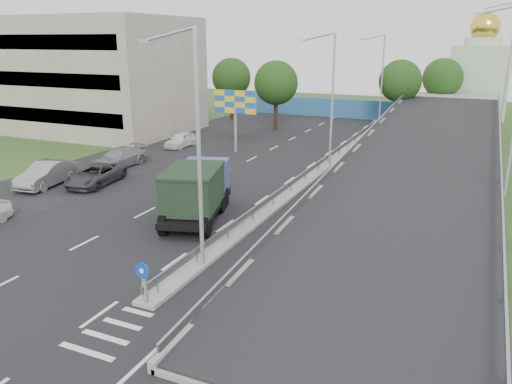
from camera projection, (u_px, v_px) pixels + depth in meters
The scene contains 23 objects.
ground at pixel (107, 337), 17.10m from camera, with size 160.00×160.00×0.00m, color #2D4C1E.
road_surface at pixel (261, 182), 35.72m from camera, with size 26.00×90.00×0.04m, color black.
parking_strip at pixel (116, 164), 40.81m from camera, with size 8.00×90.00×0.05m, color black.
median at pixel (318, 172), 38.00m from camera, with size 1.00×44.00×0.20m, color gray.
overpass_ramp at pixel (423, 160), 34.57m from camera, with size 10.00×50.00×3.50m.
median_guardrail at pixel (318, 163), 37.81m from camera, with size 0.09×44.00×0.71m.
sign_bollard at pixel (144, 282), 18.70m from camera, with size 0.64×0.23×1.67m.
lamp_post_near at pixel (195, 139), 20.59m from camera, with size 2.74×0.18×10.08m.
lamp_post_mid at pixel (330, 93), 38.02m from camera, with size 2.74×0.18×10.08m.
lamp_post_far at pixel (380, 76), 55.46m from camera, with size 2.74×0.18×10.08m.
beige_building at pixel (81, 75), 55.00m from camera, with size 24.00×14.00×12.00m, color gray.
blue_wall at pixel (354, 109), 63.65m from camera, with size 30.00×0.50×2.40m, color #26628E.
church at pixel (479, 75), 63.93m from camera, with size 7.00×7.00×13.80m.
billboard at pixel (235, 105), 43.81m from camera, with size 4.00×0.24×5.50m.
tree_left_mid at pixel (276, 83), 54.37m from camera, with size 4.80×4.80×7.60m.
tree_median_far at pixel (400, 81), 56.64m from camera, with size 4.80×4.80×7.60m.
tree_left_far at pixel (231, 78), 61.87m from camera, with size 4.80×4.80×7.60m.
tree_ramp_far at pixel (443, 78), 61.18m from camera, with size 4.80×4.80×7.60m.
dump_truck at pixel (197, 189), 27.91m from camera, with size 4.49×7.51×3.12m.
parked_car_b at pixel (47, 174), 34.49m from camera, with size 1.77×5.07×1.67m, color gray.
parked_car_c at pixel (95, 175), 34.72m from camera, with size 2.34×5.07×1.41m, color #353439.
parked_car_d at pixel (119, 158), 39.58m from camera, with size 2.09×5.14×1.49m, color gray.
parked_car_e at pixel (181, 140), 46.94m from camera, with size 1.62×4.04×1.38m, color white.
Camera 1 is at (10.76, -11.49, 9.77)m, focal length 35.00 mm.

